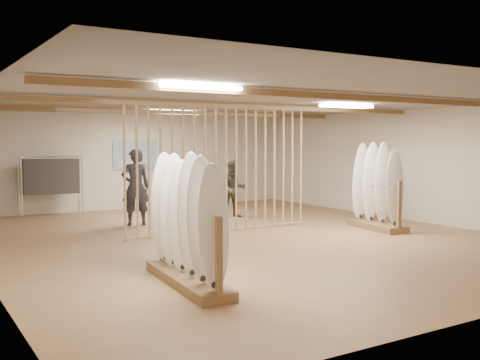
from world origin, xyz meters
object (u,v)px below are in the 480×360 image
rack_right (377,201)px  clothing_rack_a (51,176)px  rack_left (187,241)px  shopper_b (234,185)px  clothing_rack_b (184,178)px  shopper_a (136,182)px

rack_right → clothing_rack_a: 8.43m
rack_left → clothing_rack_a: size_ratio=1.39×
rack_right → shopper_b: size_ratio=1.14×
clothing_rack_b → clothing_rack_a: bearing=161.9°
clothing_rack_b → shopper_a: (-2.54, -2.66, 0.15)m
clothing_rack_b → rack_left: bearing=-133.5°
clothing_rack_a → shopper_b: (4.06, -2.67, -0.22)m
clothing_rack_a → shopper_b: shopper_b is taller
shopper_b → rack_left: bearing=-106.9°
rack_right → clothing_rack_b: (-1.93, 6.08, 0.24)m
shopper_a → clothing_rack_a: bearing=-49.4°
rack_left → clothing_rack_b: bearing=69.5°
rack_left → clothing_rack_a: rack_left is taller
clothing_rack_a → shopper_a: 2.98m
shopper_b → clothing_rack_a: bearing=165.8°
clothing_rack_a → shopper_a: bearing=-60.7°
rack_left → shopper_b: 6.98m
rack_right → clothing_rack_a: size_ratio=1.17×
clothing_rack_a → clothing_rack_b: (3.90, -0.00, -0.18)m
clothing_rack_a → shopper_a: (1.35, -2.66, -0.03)m
rack_right → clothing_rack_b: bearing=116.0°
clothing_rack_a → rack_left: bearing=-88.0°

